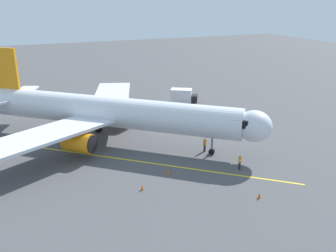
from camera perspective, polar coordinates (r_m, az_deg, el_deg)
name	(u,v)px	position (r m, az deg, el deg)	size (l,w,h in m)	color
ground_plane	(118,141)	(47.87, -7.89, -2.37)	(220.00, 220.00, 0.00)	#4C4C4F
apron_lead_in_line	(123,159)	(42.62, -7.14, -5.21)	(0.24, 40.00, 0.01)	yellow
airplane	(106,112)	(46.74, -9.73, 2.20)	(33.65, 32.33, 11.50)	silver
ground_crew_marshaller	(240,162)	(40.28, 11.23, -5.61)	(0.36, 0.46, 1.71)	#23232D
ground_crew_wing_walker	(230,125)	(51.27, 9.75, 0.11)	(0.36, 0.46, 1.71)	#23232D
ground_crew_loader	(205,145)	(44.24, 5.80, -2.94)	(0.47, 0.39, 1.71)	#23232D
belt_loader_near_nose	(66,106)	(62.34, -15.73, 3.03)	(4.33, 3.79, 2.32)	#2D3899
box_truck_starboard_side	(184,96)	(63.67, 2.48, 4.74)	(4.96, 4.00, 2.62)	black
safety_cone_nose_left	(142,188)	(35.94, -4.07, -9.64)	(0.32, 0.32, 0.55)	#F2590F
safety_cone_nose_right	(259,195)	(35.63, 14.19, -10.55)	(0.32, 0.32, 0.55)	#F2590F
safety_cone_wing_port	(168,172)	(38.82, 0.03, -7.22)	(0.32, 0.32, 0.55)	#F2590F
safety_cone_wing_starboard	(195,121)	(54.34, 4.26, 0.81)	(0.32, 0.32, 0.55)	#F2590F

